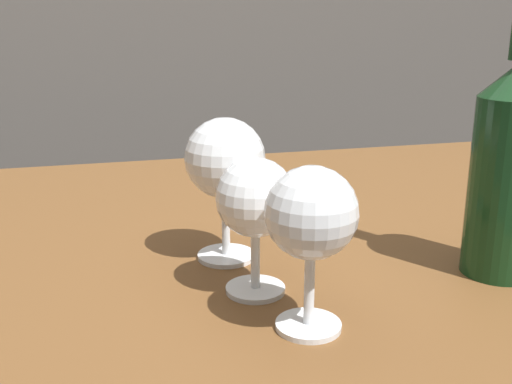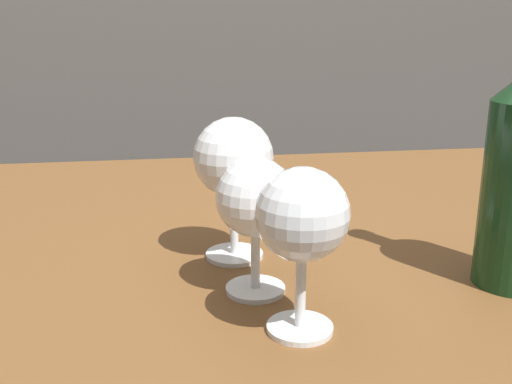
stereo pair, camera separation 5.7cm
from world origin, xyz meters
TOP-DOWN VIEW (x-y plane):
  - dining_table at (0.00, 0.00)m, footprint 1.52×0.77m
  - wine_glass_white at (0.03, -0.26)m, footprint 0.08×0.08m
  - wine_glass_merlot at (0.00, -0.18)m, footprint 0.08×0.08m
  - wine_glass_amber at (-0.01, -0.09)m, footprint 0.09×0.09m
  - wine_bottle at (0.26, -0.20)m, footprint 0.08×0.08m

SIDE VIEW (x-z plane):
  - dining_table at x=0.00m, z-range 0.28..1.03m
  - wine_glass_merlot at x=0.00m, z-range 0.77..0.91m
  - wine_glass_white at x=0.03m, z-range 0.78..0.92m
  - wine_glass_amber at x=-0.01m, z-range 0.78..0.94m
  - wine_bottle at x=0.26m, z-range 0.71..1.02m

